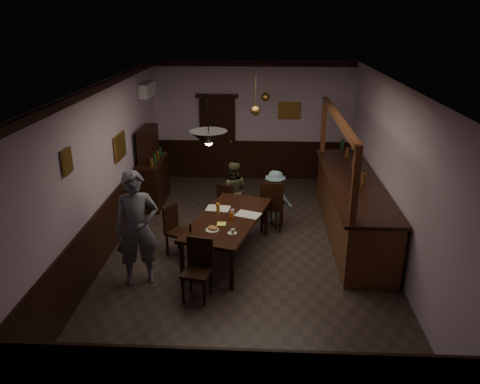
# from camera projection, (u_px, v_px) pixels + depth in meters

# --- Properties ---
(room) EXTENTS (5.01, 8.01, 3.01)m
(room) POSITION_uv_depth(u_px,v_px,m) (248.00, 172.00, 8.10)
(room) COLOR #2D2621
(room) RESTS_ON ground
(dining_table) EXTENTS (1.55, 2.39, 0.75)m
(dining_table) POSITION_uv_depth(u_px,v_px,m) (228.00, 221.00, 8.15)
(dining_table) COLOR black
(dining_table) RESTS_ON ground
(chair_far_left) EXTENTS (0.52, 0.52, 0.89)m
(chair_far_left) POSITION_uv_depth(u_px,v_px,m) (228.00, 202.00, 9.49)
(chair_far_left) COLOR black
(chair_far_left) RESTS_ON ground
(chair_far_right) EXTENTS (0.51, 0.51, 1.05)m
(chair_far_right) POSITION_uv_depth(u_px,v_px,m) (272.00, 204.00, 9.18)
(chair_far_right) COLOR black
(chair_far_right) RESTS_ON ground
(chair_near) EXTENTS (0.48, 0.48, 0.94)m
(chair_near) POSITION_uv_depth(u_px,v_px,m) (198.00, 266.00, 7.04)
(chair_near) COLOR black
(chair_near) RESTS_ON ground
(chair_side) EXTENTS (0.53, 0.53, 0.92)m
(chair_side) POSITION_uv_depth(u_px,v_px,m) (176.00, 227.00, 8.32)
(chair_side) COLOR black
(chair_side) RESTS_ON ground
(person_standing) EXTENTS (0.79, 0.64, 1.88)m
(person_standing) POSITION_uv_depth(u_px,v_px,m) (137.00, 229.00, 7.26)
(person_standing) COLOR slate
(person_standing) RESTS_ON ground
(person_seated_left) EXTENTS (0.61, 0.48, 1.25)m
(person_seated_left) POSITION_uv_depth(u_px,v_px,m) (233.00, 191.00, 9.68)
(person_seated_left) COLOR #474B2D
(person_seated_left) RESTS_ON ground
(person_seated_right) EXTENTS (0.85, 0.68, 1.16)m
(person_seated_right) POSITION_uv_depth(u_px,v_px,m) (275.00, 198.00, 9.43)
(person_seated_right) COLOR slate
(person_seated_right) RESTS_ON ground
(newspaper_left) EXTENTS (0.46, 0.35, 0.01)m
(newspaper_left) POSITION_uv_depth(u_px,v_px,m) (218.00, 208.00, 8.49)
(newspaper_left) COLOR silver
(newspaper_left) RESTS_ON dining_table
(newspaper_right) EXTENTS (0.50, 0.43, 0.01)m
(newspaper_right) POSITION_uv_depth(u_px,v_px,m) (248.00, 215.00, 8.23)
(newspaper_right) COLOR silver
(newspaper_right) RESTS_ON dining_table
(napkin) EXTENTS (0.18, 0.18, 0.00)m
(napkin) POSITION_uv_depth(u_px,v_px,m) (221.00, 224.00, 7.88)
(napkin) COLOR #FDFB5D
(napkin) RESTS_ON dining_table
(saucer) EXTENTS (0.15, 0.15, 0.01)m
(saucer) POSITION_uv_depth(u_px,v_px,m) (232.00, 233.00, 7.53)
(saucer) COLOR white
(saucer) RESTS_ON dining_table
(coffee_cup) EXTENTS (0.10, 0.10, 0.07)m
(coffee_cup) POSITION_uv_depth(u_px,v_px,m) (233.00, 231.00, 7.50)
(coffee_cup) COLOR white
(coffee_cup) RESTS_ON saucer
(pastry_plate) EXTENTS (0.22, 0.22, 0.01)m
(pastry_plate) POSITION_uv_depth(u_px,v_px,m) (212.00, 230.00, 7.64)
(pastry_plate) COLOR white
(pastry_plate) RESTS_ON dining_table
(pastry_ring_a) EXTENTS (0.13, 0.13, 0.04)m
(pastry_ring_a) POSITION_uv_depth(u_px,v_px,m) (212.00, 228.00, 7.66)
(pastry_ring_a) COLOR #C68C47
(pastry_ring_a) RESTS_ON pastry_plate
(pastry_ring_b) EXTENTS (0.13, 0.13, 0.04)m
(pastry_ring_b) POSITION_uv_depth(u_px,v_px,m) (214.00, 228.00, 7.63)
(pastry_ring_b) COLOR #C68C47
(pastry_ring_b) RESTS_ON pastry_plate
(soda_can) EXTENTS (0.07, 0.07, 0.12)m
(soda_can) POSITION_uv_depth(u_px,v_px,m) (231.00, 216.00, 8.04)
(soda_can) COLOR orange
(soda_can) RESTS_ON dining_table
(beer_glass) EXTENTS (0.06, 0.06, 0.20)m
(beer_glass) POSITION_uv_depth(u_px,v_px,m) (218.00, 209.00, 8.24)
(beer_glass) COLOR #BF721E
(beer_glass) RESTS_ON dining_table
(water_glass) EXTENTS (0.06, 0.06, 0.15)m
(water_glass) POSITION_uv_depth(u_px,v_px,m) (232.00, 213.00, 8.10)
(water_glass) COLOR silver
(water_glass) RESTS_ON dining_table
(pepper_mill) EXTENTS (0.04, 0.04, 0.14)m
(pepper_mill) POSITION_uv_depth(u_px,v_px,m) (190.00, 228.00, 7.58)
(pepper_mill) COLOR black
(pepper_mill) RESTS_ON dining_table
(sideboard) EXTENTS (0.48, 1.33, 1.76)m
(sideboard) POSITION_uv_depth(u_px,v_px,m) (152.00, 174.00, 10.46)
(sideboard) COLOR black
(sideboard) RESTS_ON ground
(bar_counter) EXTENTS (0.98, 4.19, 2.35)m
(bar_counter) POSITION_uv_depth(u_px,v_px,m) (352.00, 205.00, 9.03)
(bar_counter) COLOR #4D2914
(bar_counter) RESTS_ON ground
(door_back) EXTENTS (0.90, 0.06, 2.10)m
(door_back) POSITION_uv_depth(u_px,v_px,m) (218.00, 139.00, 11.98)
(door_back) COLOR black
(door_back) RESTS_ON ground
(ac_unit) EXTENTS (0.20, 0.85, 0.30)m
(ac_unit) POSITION_uv_depth(u_px,v_px,m) (147.00, 90.00, 10.57)
(ac_unit) COLOR white
(ac_unit) RESTS_ON ground
(picture_left_small) EXTENTS (0.04, 0.28, 0.36)m
(picture_left_small) POSITION_uv_depth(u_px,v_px,m) (67.00, 161.00, 6.49)
(picture_left_small) COLOR olive
(picture_left_small) RESTS_ON ground
(picture_left_large) EXTENTS (0.04, 0.62, 0.48)m
(picture_left_large) POSITION_uv_depth(u_px,v_px,m) (120.00, 146.00, 8.88)
(picture_left_large) COLOR olive
(picture_left_large) RESTS_ON ground
(picture_back) EXTENTS (0.55, 0.04, 0.42)m
(picture_back) POSITION_uv_depth(u_px,v_px,m) (289.00, 110.00, 11.64)
(picture_back) COLOR olive
(picture_back) RESTS_ON ground
(pendant_iron) EXTENTS (0.56, 0.56, 0.75)m
(pendant_iron) POSITION_uv_depth(u_px,v_px,m) (209.00, 138.00, 6.84)
(pendant_iron) COLOR black
(pendant_iron) RESTS_ON ground
(pendant_brass_mid) EXTENTS (0.20, 0.20, 0.81)m
(pendant_brass_mid) POSITION_uv_depth(u_px,v_px,m) (255.00, 110.00, 9.10)
(pendant_brass_mid) COLOR #BF8C3F
(pendant_brass_mid) RESTS_ON ground
(pendant_brass_far) EXTENTS (0.20, 0.20, 0.81)m
(pendant_brass_far) POSITION_uv_depth(u_px,v_px,m) (266.00, 97.00, 10.54)
(pendant_brass_far) COLOR #BF8C3F
(pendant_brass_far) RESTS_ON ground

